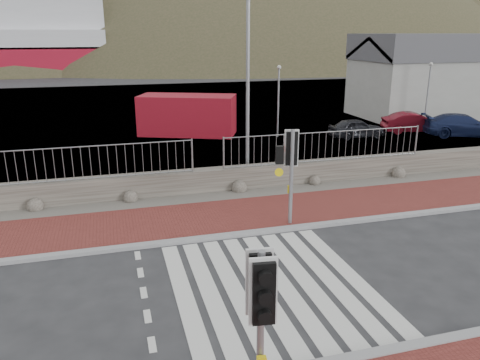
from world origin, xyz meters
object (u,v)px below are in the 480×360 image
object	(u,v)px
car_a	(356,128)
car_b	(414,123)
traffic_signal_near	(261,300)
car_c	(463,125)
shipping_container	(187,115)
traffic_signal_far	(291,157)
streetlight	(251,66)

from	to	relation	value
car_a	car_b	world-z (taller)	car_b
traffic_signal_near	car_c	distance (m)	24.78
shipping_container	car_b	size ratio (longest dim) A/B	1.49
traffic_signal_far	traffic_signal_near	bearing A→B (deg)	76.93
streetlight	car_c	distance (m)	15.96
traffic_signal_near	car_a	size ratio (longest dim) A/B	0.89
streetlight	car_c	xyz separation A→B (m)	(14.60, 5.04, -4.00)
traffic_signal_far	car_a	bearing A→B (deg)	-115.88
streetlight	car_c	bearing A→B (deg)	15.09
shipping_container	traffic_signal_near	bearing A→B (deg)	-74.27
car_a	traffic_signal_near	bearing A→B (deg)	146.51
shipping_container	car_a	distance (m)	9.98
traffic_signal_near	streetlight	bearing A→B (deg)	80.74
shipping_container	car_b	distance (m)	13.77
traffic_signal_far	car_a	distance (m)	14.16
traffic_signal_far	streetlight	distance (m)	5.32
shipping_container	car_a	xyz separation A→B (m)	(9.29, -3.62, -0.61)
shipping_container	car_b	world-z (taller)	shipping_container
traffic_signal_far	shipping_container	bearing A→B (deg)	-75.54
traffic_signal_near	car_a	world-z (taller)	traffic_signal_near
car_b	traffic_signal_far	bearing A→B (deg)	148.33
traffic_signal_near	streetlight	size ratio (longest dim) A/B	0.35
traffic_signal_near	car_b	xyz separation A→B (m)	(15.94, 18.53, -1.48)
traffic_signal_near	car_a	bearing A→B (deg)	64.04
traffic_signal_far	car_a	world-z (taller)	traffic_signal_far
traffic_signal_near	car_b	distance (m)	24.49
traffic_signal_near	traffic_signal_far	xyz separation A→B (m)	(3.29, 7.12, 0.14)
shipping_container	car_c	distance (m)	16.28
streetlight	traffic_signal_near	bearing A→B (deg)	-110.29
traffic_signal_far	streetlight	bearing A→B (deg)	-80.47
streetlight	car_a	bearing A→B (deg)	33.38
car_a	traffic_signal_far	bearing A→B (deg)	141.93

